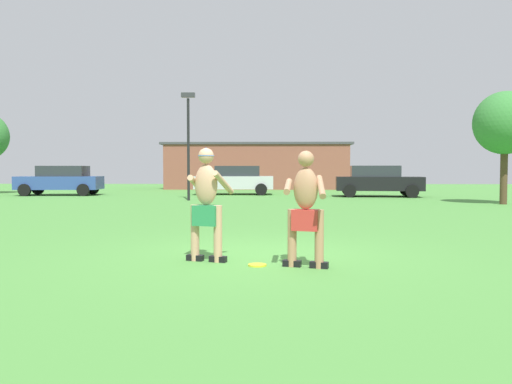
# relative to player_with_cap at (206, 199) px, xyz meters

# --- Properties ---
(ground_plane) EXTENTS (80.00, 80.00, 0.00)m
(ground_plane) POSITION_rel_player_with_cap_xyz_m (0.78, 0.50, -0.96)
(ground_plane) COLOR #4C8E3D
(player_with_cap) EXTENTS (0.73, 0.71, 1.73)m
(player_with_cap) POSITION_rel_player_with_cap_xyz_m (0.00, 0.00, 0.00)
(player_with_cap) COLOR black
(player_with_cap) RESTS_ON ground_plane
(player_in_red) EXTENTS (0.66, 0.70, 1.66)m
(player_in_red) POSITION_rel_player_with_cap_xyz_m (1.47, -0.44, -0.08)
(player_in_red) COLOR black
(player_in_red) RESTS_ON ground_plane
(frisbee) EXTENTS (0.27, 0.27, 0.03)m
(frisbee) POSITION_rel_player_with_cap_xyz_m (0.79, -0.35, -0.94)
(frisbee) COLOR yellow
(frisbee) RESTS_ON ground_plane
(car_black_near_post) EXTENTS (4.46, 2.38, 1.58)m
(car_black_near_post) POSITION_rel_player_with_cap_xyz_m (6.45, 18.43, -0.13)
(car_black_near_post) COLOR black
(car_black_near_post) RESTS_ON ground_plane
(car_silver_mid_lot) EXTENTS (4.30, 2.03, 1.58)m
(car_silver_mid_lot) POSITION_rel_player_with_cap_xyz_m (-0.97, 20.39, -0.13)
(car_silver_mid_lot) COLOR silver
(car_silver_mid_lot) RESTS_ON ground_plane
(car_blue_far_end) EXTENTS (4.41, 2.26, 1.58)m
(car_blue_far_end) POSITION_rel_player_with_cap_xyz_m (-10.30, 19.39, -0.13)
(car_blue_far_end) COLOR #2D478C
(car_blue_far_end) RESTS_ON ground_plane
(lamp_post) EXTENTS (0.60, 0.24, 4.80)m
(lamp_post) POSITION_rel_player_with_cap_xyz_m (-2.69, 15.02, 2.06)
(lamp_post) COLOR black
(lamp_post) RESTS_ON ground_plane
(outbuilding_behind_lot) EXTENTS (13.25, 4.88, 3.26)m
(outbuilding_behind_lot) POSITION_rel_player_with_cap_xyz_m (0.01, 29.34, 0.68)
(outbuilding_behind_lot) COLOR brown
(outbuilding_behind_lot) RESTS_ON ground_plane
(tree_left_field) EXTENTS (2.42, 2.42, 4.49)m
(tree_left_field) POSITION_rel_player_with_cap_xyz_m (10.29, 12.90, 2.26)
(tree_left_field) COLOR #4C3823
(tree_left_field) RESTS_ON ground_plane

